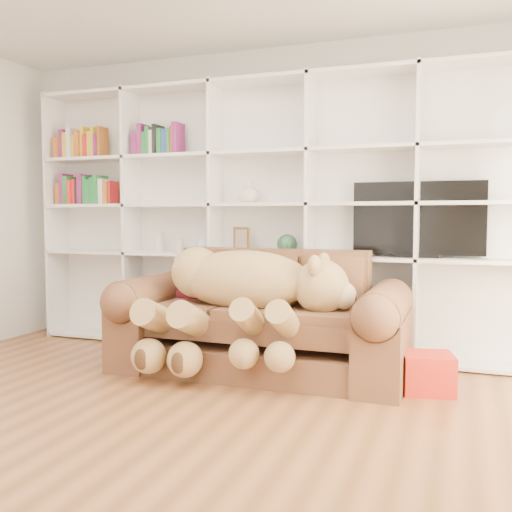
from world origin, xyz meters
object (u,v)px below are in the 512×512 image
at_px(gift_box, 428,373).
at_px(tv, 418,220).
at_px(teddy_bear, 241,292).
at_px(sofa, 261,326).

bearing_deg(gift_box, tv, 99.84).
bearing_deg(teddy_bear, tv, 29.31).
bearing_deg(gift_box, teddy_bear, -177.36).
bearing_deg(teddy_bear, sofa, 57.97).
height_order(teddy_bear, tv, tv).
height_order(sofa, teddy_bear, teddy_bear).
relative_size(sofa, gift_box, 6.64).
xyz_separation_m(sofa, teddy_bear, (-0.09, -0.19, 0.28)).
bearing_deg(tv, sofa, -148.50).
bearing_deg(gift_box, sofa, 174.30).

